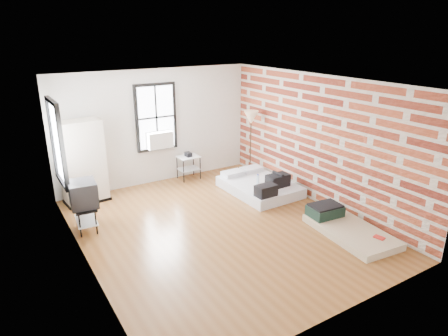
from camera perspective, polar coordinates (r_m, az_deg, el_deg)
ground at (r=7.89m, az=-0.65°, el=-8.47°), size 6.00×6.00×0.00m
room_shell at (r=7.67m, az=-0.62°, el=4.63°), size 5.02×6.02×2.80m
mattress_main at (r=9.50m, az=5.16°, el=-2.53°), size 1.37×1.83×0.58m
mattress_bare at (r=8.03m, az=16.81°, el=-7.96°), size 1.08×1.83×0.38m
wardrobe at (r=9.23m, az=-19.52°, el=0.77°), size 0.98×0.62×1.85m
side_table at (r=10.23m, az=-5.10°, el=1.02°), size 0.55×0.44×0.71m
floor_lamp at (r=10.09m, az=3.89°, el=6.76°), size 0.37×0.37×1.74m
tv_stand at (r=7.99m, az=-19.44°, el=-3.74°), size 0.54×0.73×0.98m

